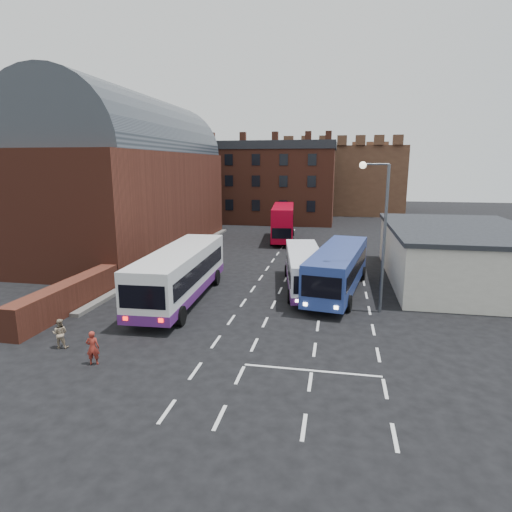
% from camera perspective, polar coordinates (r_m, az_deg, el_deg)
% --- Properties ---
extents(ground, '(180.00, 180.00, 0.00)m').
position_cam_1_polar(ground, '(23.00, -4.81, -10.55)').
color(ground, black).
extents(railway_station, '(12.00, 28.00, 16.00)m').
position_cam_1_polar(railway_station, '(46.61, -16.63, 10.13)').
color(railway_station, '#602B1E').
rests_on(railway_station, ground).
extents(forecourt_wall, '(1.20, 10.00, 1.80)m').
position_cam_1_polar(forecourt_wall, '(28.69, -23.80, -5.03)').
color(forecourt_wall, '#602B1E').
rests_on(forecourt_wall, ground).
extents(cream_building, '(10.40, 16.40, 4.25)m').
position_cam_1_polar(cream_building, '(36.21, 25.32, 0.29)').
color(cream_building, beige).
rests_on(cream_building, ground).
extents(brick_terrace, '(22.00, 10.00, 11.00)m').
position_cam_1_polar(brick_terrace, '(67.54, 0.80, 9.27)').
color(brick_terrace, brown).
rests_on(brick_terrace, ground).
extents(castle_keep, '(22.00, 22.00, 12.00)m').
position_cam_1_polar(castle_keep, '(86.45, 11.18, 10.00)').
color(castle_keep, brown).
rests_on(castle_keep, ground).
extents(bus_white_outbound, '(3.59, 12.64, 3.42)m').
position_cam_1_polar(bus_white_outbound, '(28.49, -10.02, -1.94)').
color(bus_white_outbound, silver).
rests_on(bus_white_outbound, ground).
extents(bus_white_inbound, '(3.83, 10.42, 2.78)m').
position_cam_1_polar(bus_white_inbound, '(30.80, 6.46, -1.49)').
color(bus_white_inbound, white).
rests_on(bus_white_inbound, ground).
extents(bus_blue, '(4.43, 11.84, 3.16)m').
position_cam_1_polar(bus_blue, '(30.22, 10.88, -1.47)').
color(bus_blue, navy).
rests_on(bus_blue, ground).
extents(bus_red_double, '(3.41, 10.51, 4.13)m').
position_cam_1_polar(bus_red_double, '(50.42, 3.62, 4.51)').
color(bus_red_double, '#A80119').
rests_on(bus_red_double, ground).
extents(street_lamp, '(1.76, 0.78, 9.00)m').
position_cam_1_polar(street_lamp, '(26.06, 16.23, 4.11)').
color(street_lamp, '#50545B').
rests_on(street_lamp, ground).
extents(pedestrian_red, '(0.66, 0.52, 1.59)m').
position_cam_1_polar(pedestrian_red, '(20.93, -20.94, -11.35)').
color(pedestrian_red, maroon).
rests_on(pedestrian_red, ground).
extents(pedestrian_beige, '(0.82, 0.70, 1.49)m').
position_cam_1_polar(pedestrian_beige, '(23.33, -24.66, -9.36)').
color(pedestrian_beige, tan).
rests_on(pedestrian_beige, ground).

